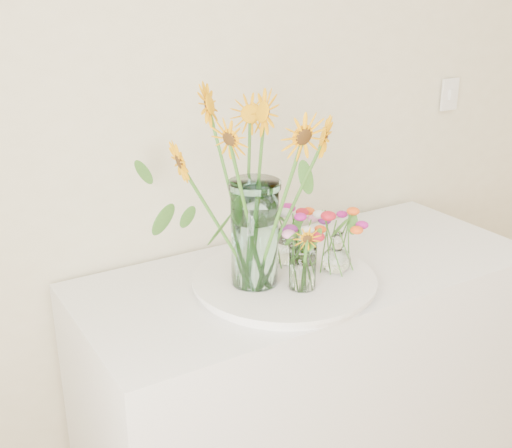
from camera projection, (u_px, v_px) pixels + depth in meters
name	position (u px, v px, depth m)	size (l,w,h in m)	color
counter	(307.00, 394.00, 2.08)	(1.40, 0.60, 0.90)	white
tray	(284.00, 283.00, 1.80)	(0.49, 0.49, 0.03)	white
mason_jar	(255.00, 234.00, 1.71)	(0.13, 0.13, 0.30)	#B4EAE3
sunflower_bouquet	(255.00, 188.00, 1.66)	(0.64, 0.64, 0.55)	#F19F05
small_vase_a	(302.00, 268.00, 1.71)	(0.07, 0.07, 0.13)	white
wildflower_posy_a	(303.00, 252.00, 1.70)	(0.17, 0.17, 0.22)	#FB5715
small_vase_b	(337.00, 252.00, 1.82)	(0.08, 0.08, 0.12)	white
wildflower_posy_b	(337.00, 237.00, 1.80)	(0.20, 0.20, 0.21)	#FB5715
small_vase_c	(288.00, 246.00, 1.87)	(0.06, 0.06, 0.11)	white
wildflower_posy_c	(288.00, 232.00, 1.85)	(0.20, 0.20, 0.20)	#FB5715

